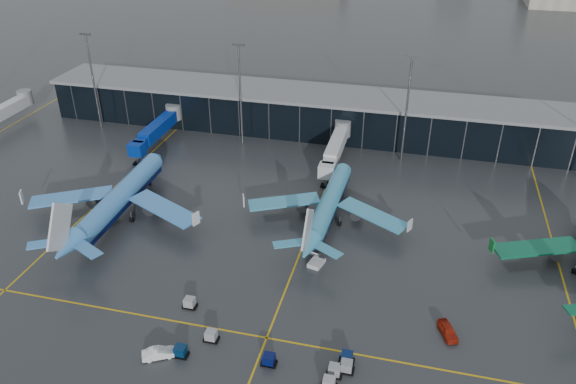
% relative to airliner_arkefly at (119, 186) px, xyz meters
% --- Properties ---
extents(ground, '(600.00, 600.00, 0.00)m').
position_rel_airliner_arkefly_xyz_m(ground, '(27.60, -11.29, -6.61)').
color(ground, '#282B2D').
rests_on(ground, ground).
extents(terminal_pier, '(142.00, 17.00, 10.70)m').
position_rel_airliner_arkefly_xyz_m(terminal_pier, '(27.60, 50.71, -1.19)').
color(terminal_pier, black).
rests_on(terminal_pier, ground).
extents(jet_bridges, '(94.00, 27.50, 7.20)m').
position_rel_airliner_arkefly_xyz_m(jet_bridges, '(-7.40, 31.70, -2.06)').
color(jet_bridges, '#595B60').
rests_on(jet_bridges, ground).
extents(flood_masts, '(203.00, 0.50, 25.50)m').
position_rel_airliner_arkefly_xyz_m(flood_masts, '(32.60, 38.71, 7.20)').
color(flood_masts, '#595B60').
rests_on(flood_masts, ground).
extents(taxi_lines, '(220.00, 120.00, 0.02)m').
position_rel_airliner_arkefly_xyz_m(taxi_lines, '(37.60, -0.68, -6.60)').
color(taxi_lines, gold).
rests_on(taxi_lines, ground).
extents(airliner_arkefly, '(38.77, 43.90, 13.23)m').
position_rel_airliner_arkefly_xyz_m(airliner_arkefly, '(0.00, 0.00, 0.00)').
color(airliner_arkefly, '#428CD9').
rests_on(airliner_arkefly, ground).
extents(airliner_klm_near, '(34.97, 39.45, 11.75)m').
position_rel_airliner_arkefly_xyz_m(airliner_klm_near, '(40.49, 8.50, -0.74)').
color(airliner_klm_near, '#3A97BF').
rests_on(airliner_klm_near, ground).
extents(baggage_carts, '(28.30, 12.01, 1.70)m').
position_rel_airliner_arkefly_xyz_m(baggage_carts, '(39.53, -29.61, -5.85)').
color(baggage_carts, black).
rests_on(baggage_carts, ground).
extents(mobile_airstair, '(2.94, 3.65, 3.45)m').
position_rel_airliner_arkefly_xyz_m(mobile_airstair, '(41.17, -6.92, -5.84)').
color(mobile_airstair, silver).
rests_on(mobile_airstair, ground).
extents(service_van_red, '(3.59, 5.15, 1.63)m').
position_rel_airliner_arkefly_xyz_m(service_van_red, '(63.56, -19.08, -5.80)').
color(service_van_red, '#9F1D0C').
rests_on(service_van_red, ground).
extents(service_van_white, '(4.98, 3.76, 1.57)m').
position_rel_airliner_arkefly_xyz_m(service_van_white, '(23.84, -33.63, -5.83)').
color(service_van_white, white).
rests_on(service_van_white, ground).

